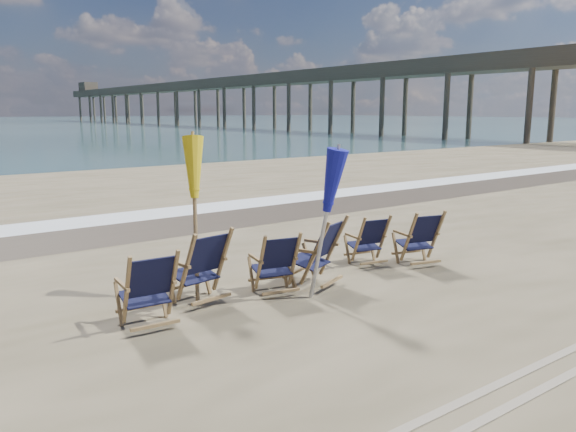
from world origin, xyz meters
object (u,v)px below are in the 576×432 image
Objects in this scene: beach_chair_0 at (173,286)px; beach_chair_1 at (223,263)px; beach_chair_2 at (295,262)px; beach_chair_3 at (334,248)px; umbrella_yellow at (194,175)px; umbrella_blue at (323,187)px; beach_chair_5 at (436,237)px; fishing_pier at (214,97)px; beach_chair_4 at (384,239)px.

beach_chair_0 is 0.95× the size of beach_chair_1.
beach_chair_3 is (0.80, 0.08, 0.07)m from beach_chair_2.
umbrella_yellow is (-2.01, 0.58, 1.20)m from beach_chair_3.
umbrella_yellow is at bearing 141.43° from umbrella_blue.
beach_chair_3 is 2.41m from umbrella_yellow.
beach_chair_1 is at bearing 6.04° from beach_chair_5.
beach_chair_0 is 2.36m from umbrella_blue.
beach_chair_2 is 0.88× the size of beach_chair_3.
umbrella_yellow is at bearing -38.66° from beach_chair_3.
beach_chair_5 is 0.43× the size of umbrella_yellow.
beach_chair_5 is (2.84, -0.20, 0.02)m from beach_chair_2.
beach_chair_0 is 0.44× the size of umbrella_yellow.
beach_chair_2 is 1.20m from umbrella_blue.
beach_chair_1 is at bearing 144.62° from umbrella_blue.
beach_chair_1 is 0.99× the size of beach_chair_3.
beach_chair_3 is at bearing 162.65° from beach_chair_1.
beach_chair_3 is at bearing -117.48° from fishing_pier.
umbrella_yellow is 0.02× the size of fishing_pier.
beach_chair_5 is (2.04, -0.28, -0.05)m from beach_chair_3.
beach_chair_5 is (0.70, -0.54, 0.04)m from beach_chair_4.
beach_chair_5 is at bearing -172.01° from beach_chair_2.
umbrella_blue reaches higher than beach_chair_1.
beach_chair_1 is 1.09× the size of beach_chair_5.
fishing_pier is at bearing -139.96° from beach_chair_3.
beach_chair_2 is at bearing -16.80° from beach_chair_3.
beach_chair_3 is 1.10× the size of beach_chair_5.
fishing_pier reaches higher than beach_chair_4.
beach_chair_1 is at bearing 10.76° from beach_chair_4.
umbrella_yellow is 1.76m from umbrella_blue.
umbrella_blue is 82.83m from fishing_pier.
beach_chair_5 reaches higher than beach_chair_4.
beach_chair_2 is at bearing 10.48° from beach_chair_5.
umbrella_blue is at bearing 15.98° from beach_chair_3.
fishing_pier is (40.57, 72.98, 4.15)m from beach_chair_0.
beach_chair_5 is at bearing 163.46° from beach_chair_1.
beach_chair_2 is (0.96, -0.37, -0.06)m from beach_chair_1.
fishing_pier is at bearing 61.10° from umbrella_yellow.
beach_chair_0 is at bearing 13.63° from beach_chair_5.
beach_chair_3 is at bearing -171.41° from beach_chair_0.
beach_chair_3 is 0.47× the size of umbrella_yellow.
beach_chair_0 is at bearing 19.06° from beach_chair_1.
beach_chair_1 is 82.70m from fishing_pier.
beach_chair_0 is at bearing 171.76° from umbrella_blue.
beach_chair_3 reaches higher than beach_chair_0.
umbrella_yellow is at bearing -127.80° from beach_chair_0.
beach_chair_3 is 2.06m from beach_chair_5.
umbrella_blue is at bearing -117.71° from fishing_pier.
beach_chair_5 is at bearing -11.99° from umbrella_yellow.
beach_chair_3 reaches higher than beach_chair_1.
umbrella_yellow is 82.51m from fishing_pier.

